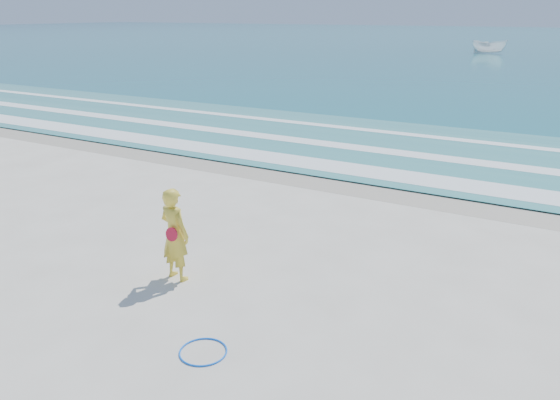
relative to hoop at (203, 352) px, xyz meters
The scene contains 10 objects.
ground 1.63m from the hoop, 167.14° to the left, with size 400.00×400.00×0.00m, color silver.
wet_sand 9.50m from the hoop, 99.62° to the left, with size 400.00×2.40×0.00m, color #B2A893.
ocean 105.37m from the hoop, 90.86° to the left, with size 400.00×190.00×0.04m, color #19727F.
shallow 14.45m from the hoop, 96.30° to the left, with size 400.00×10.00×0.01m, color #59B7AD.
foam_near 10.78m from the hoop, 98.46° to the left, with size 400.00×1.40×0.01m, color white.
foam_mid 13.65m from the hoop, 96.67° to the left, with size 400.00×0.90×0.01m, color white.
foam_far 16.94m from the hoop, 95.38° to the left, with size 400.00×0.60×0.01m, color white.
hoop is the anchor object (origin of this frame).
boat 68.39m from the hoop, 96.01° to the left, with size 1.62×4.30×1.66m, color white.
woman 2.80m from the hoop, 137.93° to the left, with size 0.74×0.54×1.87m.
Camera 1 is at (6.16, -6.06, 5.00)m, focal length 35.00 mm.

